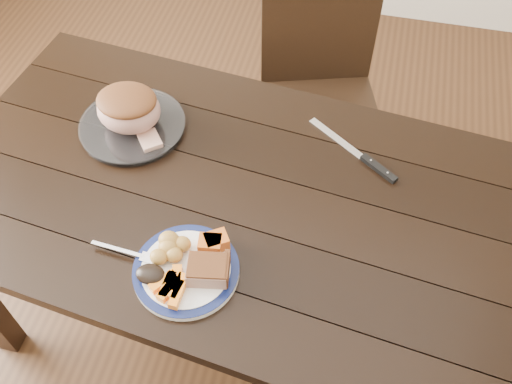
% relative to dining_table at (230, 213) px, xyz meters
% --- Properties ---
extents(ground, '(4.00, 4.00, 0.00)m').
position_rel_dining_table_xyz_m(ground, '(0.00, 0.00, -0.66)').
color(ground, '#472B16').
rests_on(ground, ground).
extents(dining_table, '(1.70, 1.08, 0.75)m').
position_rel_dining_table_xyz_m(dining_table, '(0.00, 0.00, 0.00)').
color(dining_table, black).
rests_on(dining_table, ground).
extents(chair_far, '(0.53, 0.54, 0.93)m').
position_rel_dining_table_xyz_m(chair_far, '(0.15, 0.73, -0.13)').
color(chair_far, black).
rests_on(chair_far, ground).
extents(dinner_plate, '(0.26, 0.26, 0.02)m').
position_rel_dining_table_xyz_m(dinner_plate, '(-0.04, -0.26, 0.10)').
color(dinner_plate, white).
rests_on(dinner_plate, dining_table).
extents(plate_rim, '(0.26, 0.26, 0.02)m').
position_rel_dining_table_xyz_m(plate_rim, '(-0.04, -0.26, 0.11)').
color(plate_rim, '#0D1643').
rests_on(plate_rim, dinner_plate).
extents(serving_platter, '(0.30, 0.30, 0.02)m').
position_rel_dining_table_xyz_m(serving_platter, '(-0.33, 0.16, 0.10)').
color(serving_platter, white).
rests_on(serving_platter, dining_table).
extents(pork_slice, '(0.11, 0.09, 0.04)m').
position_rel_dining_table_xyz_m(pork_slice, '(0.02, -0.26, 0.13)').
color(pork_slice, '#AA7B68').
rests_on(pork_slice, dinner_plate).
extents(roasted_potatoes, '(0.09, 0.09, 0.04)m').
position_rel_dining_table_xyz_m(roasted_potatoes, '(-0.08, -0.23, 0.13)').
color(roasted_potatoes, gold).
rests_on(roasted_potatoes, dinner_plate).
extents(carrot_batons, '(0.08, 0.11, 0.02)m').
position_rel_dining_table_xyz_m(carrot_batons, '(-0.05, -0.32, 0.12)').
color(carrot_batons, orange).
rests_on(carrot_batons, dinner_plate).
extents(pumpkin_wedges, '(0.08, 0.07, 0.04)m').
position_rel_dining_table_xyz_m(pumpkin_wedges, '(0.01, -0.19, 0.13)').
color(pumpkin_wedges, orange).
rests_on(pumpkin_wedges, dinner_plate).
extents(dark_mushroom, '(0.07, 0.05, 0.03)m').
position_rel_dining_table_xyz_m(dark_mushroom, '(-0.11, -0.30, 0.13)').
color(dark_mushroom, black).
rests_on(dark_mushroom, dinner_plate).
extents(fork, '(0.18, 0.03, 0.00)m').
position_rel_dining_table_xyz_m(fork, '(-0.18, -0.25, 0.11)').
color(fork, silver).
rests_on(fork, dinner_plate).
extents(roast_joint, '(0.18, 0.16, 0.12)m').
position_rel_dining_table_xyz_m(roast_joint, '(-0.33, 0.16, 0.17)').
color(roast_joint, tan).
rests_on(roast_joint, serving_platter).
extents(cut_slice, '(0.09, 0.09, 0.02)m').
position_rel_dining_table_xyz_m(cut_slice, '(-0.26, 0.11, 0.12)').
color(cut_slice, tan).
rests_on(cut_slice, serving_platter).
extents(carving_knife, '(0.27, 0.20, 0.01)m').
position_rel_dining_table_xyz_m(carving_knife, '(0.35, 0.19, 0.10)').
color(carving_knife, silver).
rests_on(carving_knife, dining_table).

